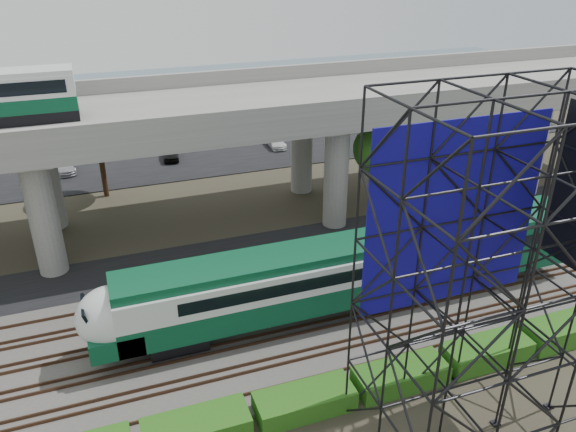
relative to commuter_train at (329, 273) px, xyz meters
name	(u,v)px	position (x,y,z in m)	size (l,w,h in m)	color
ground	(257,356)	(-4.89, -2.00, -2.88)	(140.00, 140.00, 0.00)	#474233
ballast_bed	(246,332)	(-4.89, 0.00, -2.78)	(90.00, 12.00, 0.20)	slate
service_road	(212,259)	(-4.89, 8.50, -2.84)	(90.00, 5.00, 0.08)	black
parking_lot	(161,150)	(-4.89, 32.00, -2.84)	(90.00, 18.00, 0.08)	black
harbor_water	(137,100)	(-4.89, 54.00, -2.87)	(140.00, 40.00, 0.03)	#435E6F
rail_tracks	(246,330)	(-4.89, 0.00, -2.60)	(90.00, 9.52, 0.16)	#472D1E
commuter_train	(329,273)	(0.00, 0.00, 0.00)	(29.30, 3.06, 4.30)	black
overpass	(173,122)	(-5.83, 14.00, 5.33)	(80.00, 12.00, 12.40)	#9E9B93
scaffold_tower	(494,290)	(2.37, -9.98, 4.59)	(9.36, 6.36, 15.00)	black
hedge_strip	(305,401)	(-3.88, -6.30, -2.32)	(34.60, 1.80, 1.20)	#225313
trees	(123,163)	(-9.55, 14.17, 2.69)	(40.94, 16.94, 7.69)	#382314
parked_cars	(177,143)	(-3.14, 31.73, -2.20)	(38.70, 9.66, 1.32)	silver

